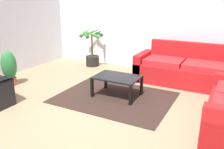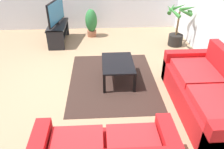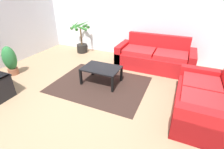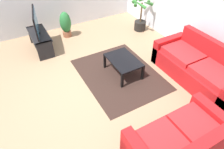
% 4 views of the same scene
% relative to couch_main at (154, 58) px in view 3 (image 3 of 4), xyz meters
% --- Properties ---
extents(ground_plane, '(6.60, 6.60, 0.00)m').
position_rel_couch_main_xyz_m(ground_plane, '(-1.06, -2.28, -0.30)').
color(ground_plane, '#937556').
extents(wall_back, '(6.00, 0.06, 2.70)m').
position_rel_couch_main_xyz_m(wall_back, '(-1.06, 0.72, 1.05)').
color(wall_back, silver).
rests_on(wall_back, ground).
extents(couch_main, '(2.11, 0.90, 0.90)m').
position_rel_couch_main_xyz_m(couch_main, '(0.00, 0.00, 0.00)').
color(couch_main, red).
rests_on(couch_main, ground).
extents(couch_loveseat, '(0.90, 1.63, 0.90)m').
position_rel_couch_main_xyz_m(couch_loveseat, '(1.22, -1.70, -0.00)').
color(couch_loveseat, red).
rests_on(couch_loveseat, ground).
extents(coffee_table, '(0.87, 0.60, 0.41)m').
position_rel_couch_main_xyz_m(coffee_table, '(-0.99, -1.39, 0.05)').
color(coffee_table, black).
rests_on(coffee_table, ground).
extents(area_rug, '(2.20, 1.70, 0.01)m').
position_rel_couch_main_xyz_m(area_rug, '(-0.99, -1.49, -0.30)').
color(area_rug, black).
rests_on(area_rug, ground).
extents(potted_palm, '(0.73, 0.77, 1.09)m').
position_rel_couch_main_xyz_m(potted_palm, '(-2.62, 0.27, 0.17)').
color(potted_palm, black).
rests_on(potted_palm, ground).
extents(potted_plant_small, '(0.33, 0.33, 0.78)m').
position_rel_couch_main_xyz_m(potted_plant_small, '(-3.39, -1.95, 0.11)').
color(potted_plant_small, brown).
rests_on(potted_plant_small, ground).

